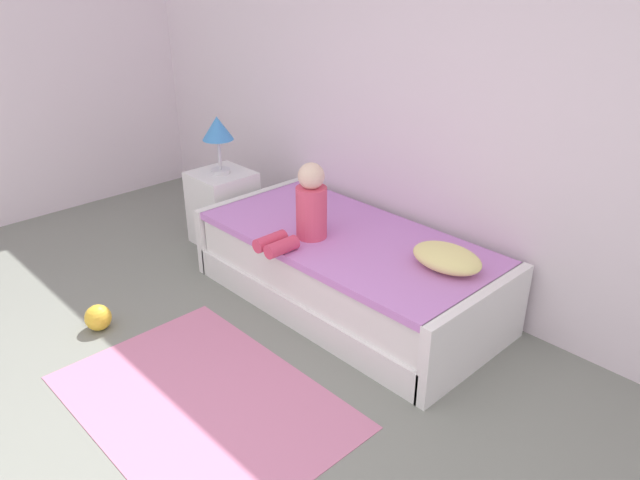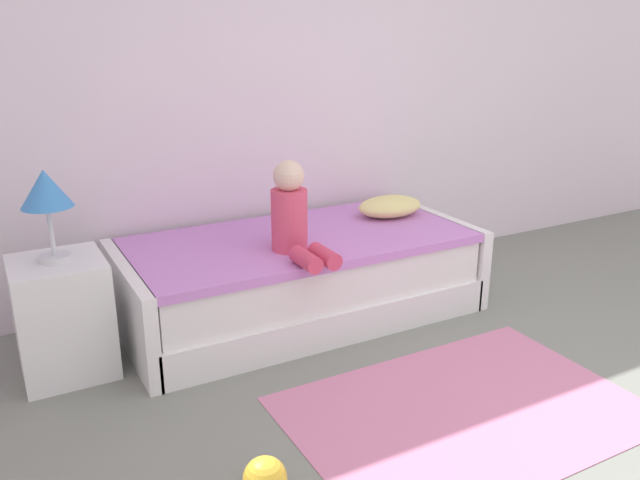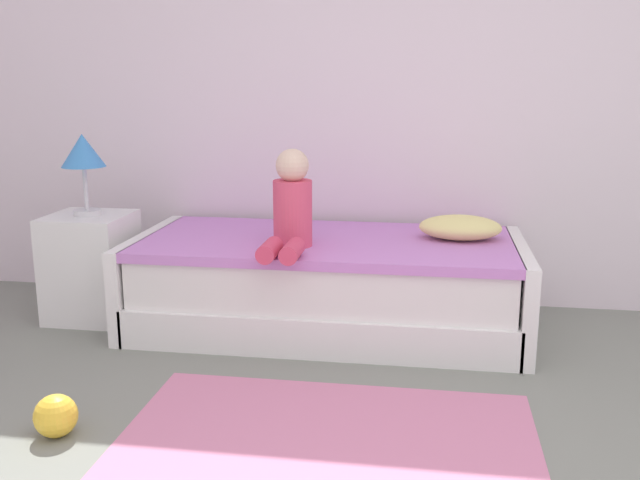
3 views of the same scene
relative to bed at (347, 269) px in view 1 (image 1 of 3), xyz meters
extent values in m
cube|color=white|center=(0.61, 0.60, 1.20)|extent=(7.20, 0.10, 2.90)
cube|color=white|center=(0.00, 0.00, -0.15)|extent=(2.00, 1.00, 0.20)
cube|color=white|center=(0.00, 0.00, 0.08)|extent=(1.94, 0.94, 0.25)
cube|color=#C67FD1|center=(0.00, 0.00, 0.23)|extent=(1.98, 0.98, 0.05)
cube|color=white|center=(-1.02, 0.00, 0.00)|extent=(0.07, 1.00, 0.50)
cube|color=white|center=(1.02, 0.00, 0.00)|extent=(0.07, 1.00, 0.50)
cube|color=white|center=(-1.35, -0.05, 0.05)|extent=(0.44, 0.44, 0.60)
cylinder|color=silver|center=(-1.35, -0.05, 0.37)|extent=(0.15, 0.15, 0.03)
cylinder|color=silver|center=(-1.35, -0.05, 0.50)|extent=(0.02, 0.02, 0.24)
cone|color=#3F8CD8|center=(-1.35, -0.05, 0.71)|extent=(0.24, 0.24, 0.18)
cylinder|color=#E04C6B|center=(-0.15, -0.18, 0.42)|extent=(0.20, 0.20, 0.34)
sphere|color=beige|center=(-0.15, -0.18, 0.67)|extent=(0.17, 0.17, 0.17)
cylinder|color=#D83F60|center=(-0.21, -0.48, 0.30)|extent=(0.09, 0.22, 0.09)
cylinder|color=#D83F60|center=(-0.10, -0.48, 0.30)|extent=(0.09, 0.22, 0.09)
ellipsoid|color=#F2E58C|center=(0.71, 0.10, 0.32)|extent=(0.44, 0.30, 0.13)
sphere|color=yellow|center=(-0.85, -1.39, -0.16)|extent=(0.17, 0.17, 0.17)
cube|color=pink|center=(0.19, -1.30, -0.24)|extent=(1.60, 1.10, 0.01)
camera|label=1|loc=(2.46, -2.59, 1.95)|focal=33.87mm
camera|label=2|loc=(-1.62, -3.23, 1.44)|focal=36.17mm
camera|label=3|loc=(0.54, -3.72, 1.11)|focal=40.07mm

